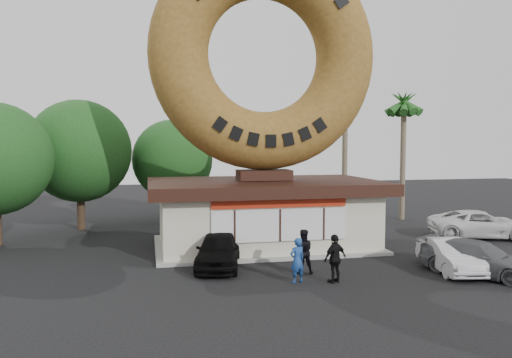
{
  "coord_description": "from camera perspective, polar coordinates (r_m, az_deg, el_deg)",
  "views": [
    {
      "loc": [
        -5.55,
        -17.82,
        5.13
      ],
      "look_at": [
        -0.83,
        4.0,
        3.5
      ],
      "focal_mm": 35.0,
      "sensor_mm": 36.0,
      "label": 1
    }
  ],
  "objects": [
    {
      "name": "ground",
      "position": [
        19.35,
        5.01,
        -11.22
      ],
      "size": [
        90.0,
        90.0,
        0.0
      ],
      "primitive_type": "plane",
      "color": "black",
      "rests_on": "ground"
    },
    {
      "name": "donut_shop",
      "position": [
        24.67,
        0.92,
        -3.67
      ],
      "size": [
        11.2,
        7.2,
        3.8
      ],
      "color": "#BEB7A2",
      "rests_on": "ground"
    },
    {
      "name": "giant_donut",
      "position": [
        24.81,
        0.93,
        13.92
      ],
      "size": [
        11.07,
        2.82,
        11.07
      ],
      "primitive_type": "torus",
      "rotation": [
        1.57,
        0.0,
        0.0
      ],
      "color": "olive",
      "rests_on": "donut_shop"
    },
    {
      "name": "tree_west",
      "position": [
        31.07,
        -19.53,
        3.03
      ],
      "size": [
        6.0,
        6.0,
        7.65
      ],
      "color": "#473321",
      "rests_on": "ground"
    },
    {
      "name": "tree_mid",
      "position": [
        32.87,
        -9.49,
        2.18
      ],
      "size": [
        5.2,
        5.2,
        6.63
      ],
      "color": "#473321",
      "rests_on": "ground"
    },
    {
      "name": "palm_near",
      "position": [
        34.55,
        10.2,
        9.56
      ],
      "size": [
        2.6,
        2.6,
        9.75
      ],
      "color": "#726651",
      "rests_on": "ground"
    },
    {
      "name": "palm_far",
      "position": [
        34.62,
        16.56,
        7.89
      ],
      "size": [
        2.6,
        2.6,
        8.75
      ],
      "color": "#726651",
      "rests_on": "ground"
    },
    {
      "name": "street_lamp",
      "position": [
        34.03,
        -5.97,
        3.06
      ],
      "size": [
        2.11,
        0.2,
        8.0
      ],
      "color": "#59595E",
      "rests_on": "ground"
    },
    {
      "name": "person_left",
      "position": [
        18.55,
        4.73,
        -9.24
      ],
      "size": [
        0.7,
        0.56,
        1.67
      ],
      "primitive_type": "imported",
      "rotation": [
        0.0,
        0.0,
        3.45
      ],
      "color": "navy",
      "rests_on": "ground"
    },
    {
      "name": "person_center",
      "position": [
        19.82,
        5.37,
        -8.25
      ],
      "size": [
        0.92,
        0.76,
        1.75
      ],
      "primitive_type": "imported",
      "rotation": [
        0.0,
        0.0,
        3.02
      ],
      "color": "black",
      "rests_on": "ground"
    },
    {
      "name": "person_right",
      "position": [
        18.71,
        9.03,
        -8.96
      ],
      "size": [
        1.14,
        0.83,
        1.79
      ],
      "primitive_type": "imported",
      "rotation": [
        0.0,
        0.0,
        3.57
      ],
      "color": "black",
      "rests_on": "ground"
    },
    {
      "name": "car_black",
      "position": [
        20.76,
        -4.32,
        -8.1
      ],
      "size": [
        2.59,
        4.52,
        1.45
      ],
      "primitive_type": "imported",
      "rotation": [
        0.0,
        0.0,
        -0.22
      ],
      "color": "black",
      "rests_on": "ground"
    },
    {
      "name": "car_silver",
      "position": [
        21.54,
        21.26,
        -8.16
      ],
      "size": [
        1.95,
        4.02,
        1.27
      ],
      "primitive_type": "imported",
      "rotation": [
        0.0,
        0.0,
        -0.16
      ],
      "color": "#BCBCC2",
      "rests_on": "ground"
    },
    {
      "name": "car_grey",
      "position": [
        21.37,
        24.11,
        -8.28
      ],
      "size": [
        4.02,
        4.78,
        1.31
      ],
      "primitive_type": "imported",
      "rotation": [
        0.0,
        0.0,
        0.58
      ],
      "color": "slate",
      "rests_on": "ground"
    },
    {
      "name": "car_white",
      "position": [
        29.6,
        24.25,
        -4.74
      ],
      "size": [
        5.78,
        3.92,
        1.47
      ],
      "primitive_type": "imported",
      "rotation": [
        0.0,
        0.0,
        1.26
      ],
      "color": "silver",
      "rests_on": "ground"
    }
  ]
}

